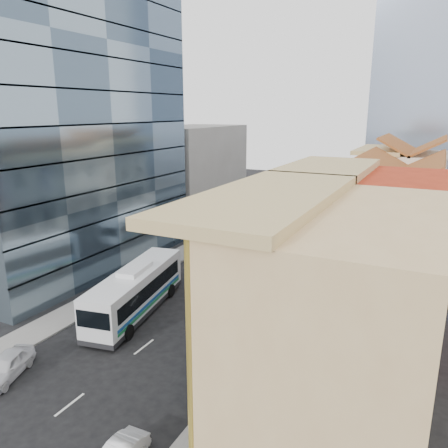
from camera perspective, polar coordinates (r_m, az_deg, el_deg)
The scene contains 14 objects.
ground at distance 27.76m, azimuth -21.09°, elevation -22.27°, with size 200.00×200.00×0.00m, color black.
sidewalk_right at distance 40.69m, azimuth 11.74°, elevation -9.09°, with size 3.00×90.00×0.15m, color slate.
sidewalk_left at distance 47.41m, azimuth -8.59°, elevation -5.46°, with size 3.00×90.00×0.15m, color slate.
shophouse_tan at distance 22.08m, azimuth 14.90°, elevation -13.52°, with size 8.00×14.00×12.00m, color #D8B57D.
shophouse_red at distance 33.07m, azimuth 19.24°, elevation -4.24°, with size 8.00×10.00×12.00m, color #AD2E13.
shophouse_cream_near at distance 42.42m, azimuth 20.87°, elevation -1.71°, with size 8.00×9.00×10.00m, color white.
shophouse_cream_mid at distance 51.13m, azimuth 21.96°, elevation 0.87°, with size 8.00×9.00×10.00m, color white.
shophouse_cream_far at distance 61.30m, azimuth 22.88°, elevation 3.40°, with size 8.00×12.00×11.00m, color white.
office_tower at distance 47.88m, azimuth -19.99°, elevation 12.31°, with size 12.00×26.00×30.00m, color #3A4C5D.
office_block_far at distance 66.09m, azimuth -4.23°, elevation 6.57°, with size 10.00×18.00×14.00m, color gray.
bus_left_near at distance 36.74m, azimuth -11.42°, elevation -8.42°, with size 2.96×12.64×4.05m, color silver, non-canonical shape.
bus_left_far at distance 51.09m, azimuth 1.17°, elevation -1.78°, with size 2.63×11.21×3.60m, color silver, non-canonical shape.
bus_right at distance 30.12m, azimuth -0.35°, elevation -14.17°, with size 2.51×10.73×3.44m, color silver, non-canonical shape.
sedan_left at distance 31.69m, azimuth -26.60°, elevation -16.29°, with size 1.80×4.47×1.52m, color silver.
Camera 1 is at (17.42, -14.26, 16.24)m, focal length 35.00 mm.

